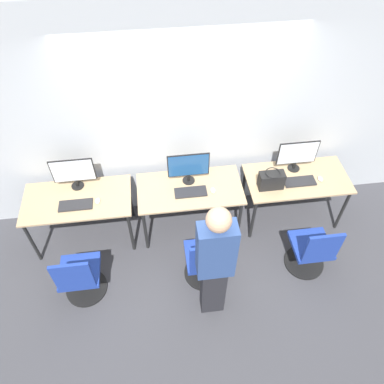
% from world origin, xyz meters
% --- Properties ---
extents(ground_plane, '(20.00, 20.00, 0.00)m').
position_xyz_m(ground_plane, '(0.00, 0.00, 0.00)').
color(ground_plane, '#3D3D42').
extents(wall_back, '(12.00, 0.05, 2.80)m').
position_xyz_m(wall_back, '(0.00, 0.78, 1.40)').
color(wall_back, '#B7BCC1').
rests_on(wall_back, ground_plane).
extents(desk_left, '(1.27, 0.66, 0.74)m').
position_xyz_m(desk_left, '(-1.34, 0.33, 0.66)').
color(desk_left, tan).
rests_on(desk_left, ground_plane).
extents(monitor_left, '(0.50, 0.15, 0.43)m').
position_xyz_m(monitor_left, '(-1.34, 0.54, 0.98)').
color(monitor_left, black).
rests_on(monitor_left, desk_left).
extents(keyboard_left, '(0.39, 0.16, 0.02)m').
position_xyz_m(keyboard_left, '(-1.34, 0.23, 0.75)').
color(keyboard_left, '#262628').
rests_on(keyboard_left, desk_left).
extents(mouse_left, '(0.06, 0.09, 0.03)m').
position_xyz_m(mouse_left, '(-1.09, 0.25, 0.76)').
color(mouse_left, silver).
rests_on(mouse_left, desk_left).
extents(office_chair_left, '(0.48, 0.48, 0.86)m').
position_xyz_m(office_chair_left, '(-1.33, -0.50, 0.34)').
color(office_chair_left, black).
rests_on(office_chair_left, ground_plane).
extents(desk_center, '(1.27, 0.66, 0.74)m').
position_xyz_m(desk_center, '(0.00, 0.33, 0.66)').
color(desk_center, tan).
rests_on(desk_center, ground_plane).
extents(monitor_center, '(0.50, 0.15, 0.43)m').
position_xyz_m(monitor_center, '(0.00, 0.46, 0.98)').
color(monitor_center, black).
rests_on(monitor_center, desk_center).
extents(keyboard_center, '(0.39, 0.16, 0.02)m').
position_xyz_m(keyboard_center, '(0.00, 0.26, 0.75)').
color(keyboard_center, '#262628').
rests_on(keyboard_center, desk_center).
extents(mouse_center, '(0.06, 0.09, 0.03)m').
position_xyz_m(mouse_center, '(0.27, 0.25, 0.76)').
color(mouse_center, silver).
rests_on(mouse_center, desk_center).
extents(office_chair_center, '(0.48, 0.48, 0.86)m').
position_xyz_m(office_chair_center, '(0.08, -0.47, 0.34)').
color(office_chair_center, black).
rests_on(office_chair_center, ground_plane).
extents(person_center, '(0.36, 0.22, 1.71)m').
position_xyz_m(person_center, '(0.10, -0.84, 0.94)').
color(person_center, '#232328').
rests_on(person_center, ground_plane).
extents(desk_right, '(1.27, 0.66, 0.74)m').
position_xyz_m(desk_right, '(1.34, 0.33, 0.66)').
color(desk_right, tan).
rests_on(desk_right, ground_plane).
extents(monitor_right, '(0.50, 0.15, 0.43)m').
position_xyz_m(monitor_right, '(1.34, 0.50, 0.98)').
color(monitor_right, black).
rests_on(monitor_right, desk_right).
extents(keyboard_right, '(0.39, 0.16, 0.02)m').
position_xyz_m(keyboard_right, '(1.34, 0.26, 0.75)').
color(keyboard_right, '#262628').
rests_on(keyboard_right, desk_right).
extents(mouse_right, '(0.06, 0.09, 0.03)m').
position_xyz_m(mouse_right, '(1.61, 0.27, 0.76)').
color(mouse_right, silver).
rests_on(mouse_right, desk_right).
extents(office_chair_right, '(0.48, 0.48, 0.86)m').
position_xyz_m(office_chair_right, '(1.33, -0.49, 0.34)').
color(office_chair_right, black).
rests_on(office_chair_right, ground_plane).
extents(handbag, '(0.30, 0.18, 0.25)m').
position_xyz_m(handbag, '(0.96, 0.23, 0.86)').
color(handbag, black).
rests_on(handbag, desk_right).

